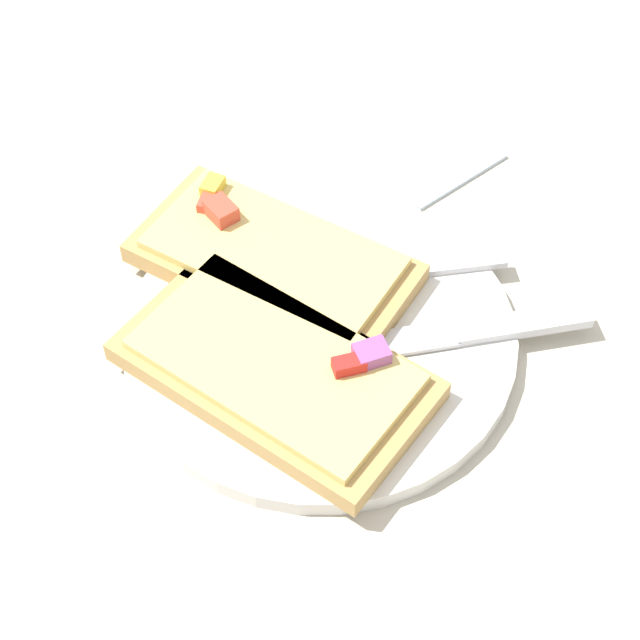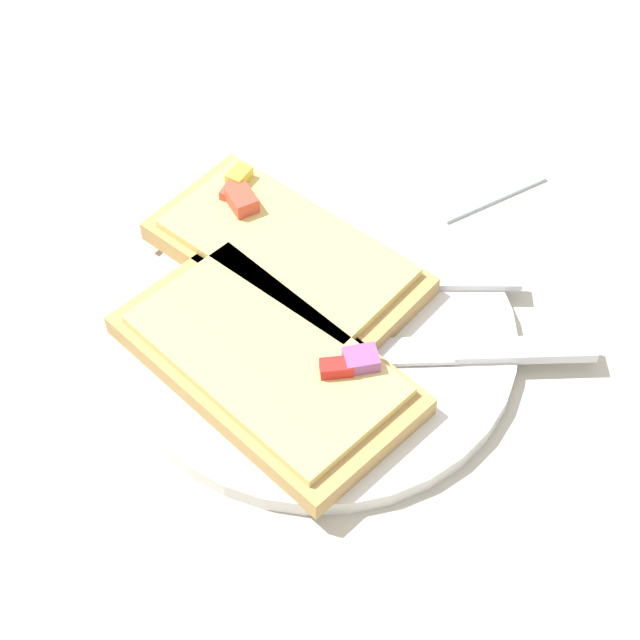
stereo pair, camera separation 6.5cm
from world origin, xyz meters
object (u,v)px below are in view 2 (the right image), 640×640
at_px(plate, 320,336).
at_px(pizza_slice_corner, 286,254).
at_px(napkin, 441,140).
at_px(fork, 346,281).
at_px(pizza_slice_main, 267,362).
at_px(knife, 437,352).

relative_size(plate, pizza_slice_corner, 1.23).
distance_m(plate, napkin, 0.20).
bearing_deg(napkin, plate, 124.30).
distance_m(fork, pizza_slice_main, 0.08).
bearing_deg(napkin, pizza_slice_main, 120.92).
relative_size(plate, napkin, 1.72).
relative_size(fork, pizza_slice_corner, 0.92).
distance_m(plate, knife, 0.07).
xyz_separation_m(pizza_slice_main, pizza_slice_corner, (0.07, -0.05, 0.00)).
xyz_separation_m(fork, pizza_slice_corner, (0.03, 0.02, 0.01)).
xyz_separation_m(plate, napkin, (0.11, -0.17, -0.00)).
xyz_separation_m(plate, pizza_slice_corner, (0.06, -0.01, 0.02)).
relative_size(knife, pizza_slice_corner, 1.06).
bearing_deg(pizza_slice_corner, fork, 16.97).
height_order(pizza_slice_corner, napkin, pizza_slice_corner).
height_order(plate, knife, knife).
bearing_deg(napkin, fork, 123.78).
bearing_deg(pizza_slice_main, fork, 100.59).
relative_size(pizza_slice_main, pizza_slice_corner, 1.02).
bearing_deg(plate, pizza_slice_main, 105.22).
xyz_separation_m(plate, pizza_slice_main, (-0.01, 0.04, 0.02)).
bearing_deg(pizza_slice_corner, plate, -27.90).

